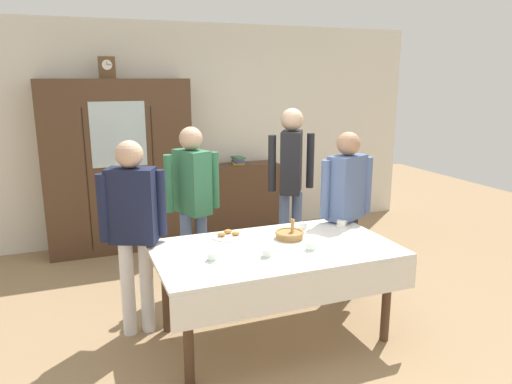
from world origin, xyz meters
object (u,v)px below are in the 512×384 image
object	(u,v)px
wall_cabinet	(119,167)
spoon_far_left	(246,266)
mantel_clock	(107,67)
bread_basket	(290,234)
pastry_plate	(228,235)
person_beside_shelf	(291,173)
dining_table	(276,260)
bookshelf_low	(239,199)
book_stack	(238,161)
person_by_cabinet	(133,220)
tea_cup_front_edge	(303,227)
tea_cup_near_right	(341,224)
person_behind_table_left	(193,194)
tea_cup_mid_right	(267,254)
tea_cup_mid_left	(311,247)
person_behind_table_right	(346,200)
tea_cup_back_edge	(213,257)
spoon_front_edge	(244,249)

from	to	relation	value
wall_cabinet	spoon_far_left	world-z (taller)	wall_cabinet
mantel_clock	bread_basket	size ratio (longest dim) A/B	1.00
pastry_plate	person_beside_shelf	xyz separation A→B (m)	(0.98, 0.87, 0.30)
dining_table	person_beside_shelf	xyz separation A→B (m)	(0.72, 1.27, 0.40)
bookshelf_low	book_stack	bearing A→B (deg)	0.00
bookshelf_low	person_by_cabinet	distance (m)	2.74
bookshelf_low	tea_cup_front_edge	bearing A→B (deg)	-95.31
mantel_clock	tea_cup_near_right	distance (m)	3.17
bookshelf_low	tea_cup_near_right	world-z (taller)	bookshelf_low
person_beside_shelf	person_behind_table_left	world-z (taller)	person_beside_shelf
tea_cup_mid_right	person_by_cabinet	bearing A→B (deg)	143.91
tea_cup_mid_left	person_beside_shelf	distance (m)	1.51
wall_cabinet	mantel_clock	world-z (taller)	mantel_clock
person_behind_table_right	mantel_clock	bearing A→B (deg)	130.73
wall_cabinet	bread_basket	xyz separation A→B (m)	(1.09, -2.41, -0.22)
tea_cup_mid_right	person_behind_table_right	bearing A→B (deg)	30.16
person_by_cabinet	tea_cup_back_edge	bearing A→B (deg)	-49.20
wall_cabinet	person_by_cabinet	distance (m)	2.11
bookshelf_low	tea_cup_mid_right	bearing A→B (deg)	-105.01
tea_cup_mid_right	person_by_cabinet	world-z (taller)	person_by_cabinet
pastry_plate	mantel_clock	bearing A→B (deg)	107.62
mantel_clock	person_behind_table_left	distance (m)	1.99
bookshelf_low	tea_cup_back_edge	bearing A→B (deg)	-112.80
tea_cup_back_edge	person_by_cabinet	world-z (taller)	person_by_cabinet
wall_cabinet	person_behind_table_left	size ratio (longest dim) A/B	1.26
person_by_cabinet	person_behind_table_right	distance (m)	1.89
bread_basket	person_beside_shelf	bearing A→B (deg)	64.20
dining_table	spoon_front_edge	distance (m)	0.27
mantel_clock	person_behind_table_left	bearing A→B (deg)	-69.14
wall_cabinet	bread_basket	world-z (taller)	wall_cabinet
tea_cup_front_edge	person_behind_table_left	size ratio (longest dim) A/B	0.08
bread_basket	pastry_plate	world-z (taller)	bread_basket
mantel_clock	bookshelf_low	world-z (taller)	mantel_clock
tea_cup_front_edge	person_behind_table_left	world-z (taller)	person_behind_table_left
tea_cup_mid_left	person_by_cabinet	distance (m)	1.39
person_beside_shelf	person_behind_table_right	bearing A→B (deg)	-78.47
pastry_plate	wall_cabinet	bearing A→B (deg)	106.24
tea_cup_back_edge	spoon_front_edge	world-z (taller)	tea_cup_back_edge
tea_cup_mid_right	wall_cabinet	bearing A→B (deg)	105.58
wall_cabinet	pastry_plate	world-z (taller)	wall_cabinet
bread_basket	person_beside_shelf	xyz separation A→B (m)	(0.52, 1.09, 0.27)
tea_cup_mid_left	bread_basket	size ratio (longest dim) A/B	0.54
book_stack	bread_basket	world-z (taller)	book_stack
person_behind_table_left	pastry_plate	bearing A→B (deg)	-79.81
wall_cabinet	tea_cup_near_right	xyz separation A→B (m)	(1.65, -2.30, -0.23)
tea_cup_mid_left	person_by_cabinet	xyz separation A→B (m)	(-1.23, 0.62, 0.17)
wall_cabinet	person_behind_table_right	distance (m)	2.79
wall_cabinet	person_beside_shelf	distance (m)	2.09
person_behind_table_left	tea_cup_back_edge	bearing A→B (deg)	-97.07
person_behind_table_right	spoon_front_edge	bearing A→B (deg)	-161.51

